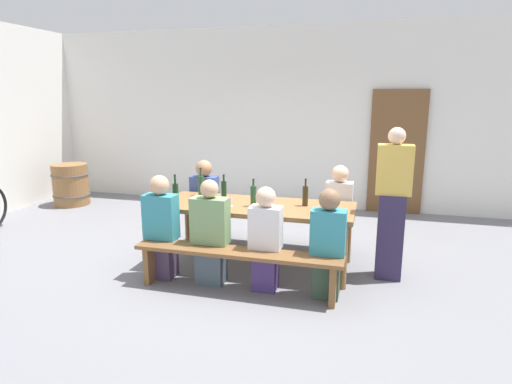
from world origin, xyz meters
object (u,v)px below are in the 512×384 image
at_px(wine_bottle_2, 201,185).
at_px(wine_bottle_3, 176,192).
at_px(seated_guest_near_2, 266,241).
at_px(seated_guest_far_1, 339,212).
at_px(seated_guest_far_0, 205,203).
at_px(seated_guest_near_0, 161,229).
at_px(wine_glass_0, 331,195).
at_px(wine_barrel, 71,185).
at_px(bench_far, 271,220).
at_px(seated_guest_near_1, 210,235).
at_px(seated_guest_near_3, 328,245).
at_px(tasting_table, 256,210).
at_px(standing_host, 392,207).
at_px(bench_near, 237,259).
at_px(wine_bottle_4, 224,189).
at_px(wine_bottle_0, 305,195).
at_px(wine_glass_1, 230,198).
at_px(wooden_door, 397,153).
at_px(wine_bottle_1, 253,196).

distance_m(wine_bottle_2, wine_bottle_3, 0.45).
distance_m(seated_guest_near_2, seated_guest_far_1, 1.35).
bearing_deg(seated_guest_far_0, seated_guest_near_0, -1.59).
xyz_separation_m(wine_glass_0, wine_barrel, (-4.95, 1.77, -0.49)).
xyz_separation_m(bench_far, seated_guest_near_1, (-0.34, -1.34, 0.18)).
height_order(seated_guest_near_0, seated_guest_near_3, seated_guest_near_0).
bearing_deg(seated_guest_far_0, wine_bottle_2, 14.97).
height_order(tasting_table, standing_host, standing_host).
distance_m(bench_near, wine_bottle_4, 1.21).
bearing_deg(wine_bottle_4, wine_bottle_2, 174.08).
distance_m(bench_far, seated_guest_near_0, 1.63).
xyz_separation_m(wine_glass_0, seated_guest_near_2, (-0.58, -0.77, -0.34)).
relative_size(wine_bottle_0, wine_glass_0, 1.83).
height_order(wine_glass_0, wine_glass_1, wine_glass_0).
xyz_separation_m(tasting_table, wine_bottle_3, (-0.95, -0.15, 0.19)).
height_order(bench_far, wine_bottle_0, wine_bottle_0).
bearing_deg(wine_bottle_0, seated_guest_far_1, 54.84).
bearing_deg(wine_glass_1, wine_glass_0, 17.36).
xyz_separation_m(wine_glass_0, seated_guest_far_0, (-1.73, 0.42, -0.31)).
distance_m(wine_bottle_2, seated_guest_near_2, 1.42).
xyz_separation_m(seated_guest_far_0, standing_host, (2.40, -0.53, 0.25)).
relative_size(bench_near, wine_glass_1, 14.43).
xyz_separation_m(bench_far, seated_guest_near_3, (0.90, -1.34, 0.18)).
bearing_deg(wine_bottle_3, seated_guest_far_1, 21.84).
bearing_deg(wine_bottle_0, bench_near, -123.66).
xyz_separation_m(wooden_door, seated_guest_near_0, (-2.58, -3.54, -0.49)).
relative_size(wine_bottle_2, wine_bottle_3, 1.05).
bearing_deg(wooden_door, seated_guest_near_3, -102.22).
bearing_deg(wine_bottle_2, seated_guest_near_1, -62.25).
bearing_deg(wooden_door, seated_guest_far_1, -107.86).
distance_m(wine_bottle_3, wine_glass_1, 0.69).
bearing_deg(seated_guest_far_1, wine_bottle_3, -68.16).
relative_size(wine_glass_1, seated_guest_far_0, 0.13).
distance_m(seated_guest_near_1, wine_barrel, 4.54).
relative_size(wooden_door, wine_bottle_1, 6.57).
xyz_separation_m(wine_bottle_0, wine_bottle_2, (-1.36, 0.18, 0.01)).
bearing_deg(seated_guest_far_0, seated_guest_far_1, 90.00).
bearing_deg(wine_glass_0, wine_bottle_2, 176.48).
height_order(bench_far, wine_bottle_1, wine_bottle_1).
bearing_deg(wine_bottle_1, seated_guest_far_1, 36.31).
height_order(wine_bottle_2, wine_bottle_3, wine_bottle_2).
bearing_deg(wine_barrel, wine_bottle_0, -21.60).
relative_size(tasting_table, seated_guest_near_2, 2.06).
xyz_separation_m(wine_bottle_3, seated_guest_far_1, (1.85, 0.74, -0.31)).
bearing_deg(standing_host, wine_bottle_4, -5.31).
relative_size(seated_guest_near_3, standing_host, 0.67).
xyz_separation_m(wine_glass_0, seated_guest_near_1, (-1.18, -0.77, -0.34)).
height_order(wooden_door, bench_far, wooden_door).
relative_size(wine_bottle_0, wine_glass_1, 2.11).
xyz_separation_m(wine_bottle_2, seated_guest_near_2, (1.06, -0.87, -0.35)).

